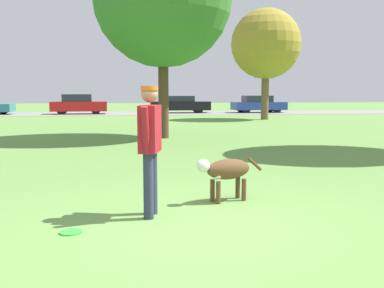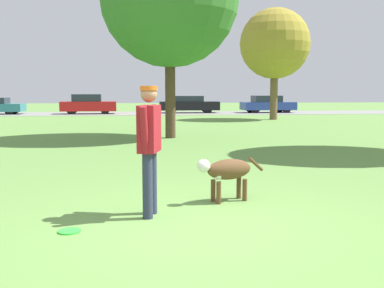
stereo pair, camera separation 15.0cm
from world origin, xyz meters
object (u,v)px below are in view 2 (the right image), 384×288
object	(u,v)px
parked_car_black	(189,104)
person	(149,139)
tree_far_right	(275,44)
parked_car_red	(88,104)
dog	(227,171)
parked_car_blue	(268,104)
frisbee	(69,231)

from	to	relation	value
parked_car_black	person	bearing A→B (deg)	-96.77
tree_far_right	parked_car_red	distance (m)	14.45
tree_far_right	dog	bearing A→B (deg)	-108.62
person	parked_car_blue	bearing A→B (deg)	-4.24
person	parked_car_black	bearing A→B (deg)	7.58
frisbee	parked_car_red	distance (m)	28.45
dog	frisbee	world-z (taller)	dog
dog	parked_car_red	size ratio (longest dim) A/B	0.27
dog	parked_car_black	size ratio (longest dim) A/B	0.24
frisbee	parked_car_red	world-z (taller)	parked_car_red
person	parked_car_blue	distance (m)	29.74
parked_car_black	parked_car_blue	xyz separation A→B (m)	(6.10, -0.32, 0.00)
person	parked_car_blue	size ratio (longest dim) A/B	0.41
frisbee	person	bearing A→B (deg)	31.58
dog	frisbee	bearing A→B (deg)	10.76
tree_far_right	parked_car_black	bearing A→B (deg)	114.89
frisbee	dog	bearing A→B (deg)	30.59
person	dog	distance (m)	1.42
frisbee	parked_car_blue	xyz separation A→B (m)	(10.57, 28.72, 0.65)
frisbee	parked_car_black	xyz separation A→B (m)	(4.46, 29.05, 0.65)
dog	parked_car_blue	xyz separation A→B (m)	(8.48, 27.49, 0.20)
dog	parked_car_blue	world-z (taller)	parked_car_blue
dog	parked_car_red	distance (m)	27.52
parked_car_blue	parked_car_black	bearing A→B (deg)	174.94
tree_far_right	parked_car_blue	size ratio (longest dim) A/B	1.54
person	frisbee	bearing A→B (deg)	136.22
parked_car_red	parked_car_blue	world-z (taller)	parked_car_red
person	frisbee	world-z (taller)	person
tree_far_right	parked_car_red	bearing A→B (deg)	145.27
frisbee	parked_car_red	xyz separation A→B (m)	(-2.98, 28.28, 0.69)
parked_car_red	parked_car_black	size ratio (longest dim) A/B	0.89
frisbee	parked_car_black	world-z (taller)	parked_car_black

